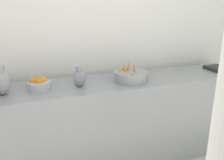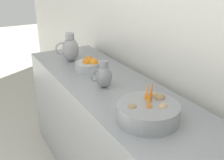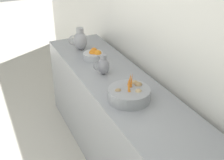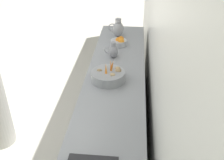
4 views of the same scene
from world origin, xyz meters
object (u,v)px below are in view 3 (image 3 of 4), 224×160
vegetable_colander (129,94)px  metal_pitcher_short (103,65)px  orange_bowl (94,55)px  metal_pitcher_tall (80,40)px

vegetable_colander → metal_pitcher_short: 0.52m
vegetable_colander → metal_pitcher_short: bearing=-90.1°
orange_bowl → metal_pitcher_tall: size_ratio=0.81×
orange_bowl → metal_pitcher_short: bearing=82.4°
metal_pitcher_tall → metal_pitcher_short: (0.01, 0.66, -0.03)m
vegetable_colander → metal_pitcher_short: (-0.00, -0.52, 0.03)m
vegetable_colander → orange_bowl: bearing=-93.2°
metal_pitcher_tall → metal_pitcher_short: bearing=89.1°
orange_bowl → metal_pitcher_tall: (0.04, -0.30, 0.07)m
orange_bowl → metal_pitcher_tall: 0.31m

